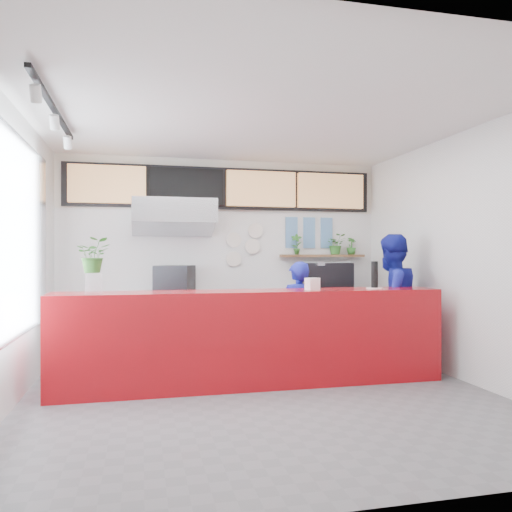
{
  "coord_description": "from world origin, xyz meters",
  "views": [
    {
      "loc": [
        -1.27,
        -5.23,
        1.51
      ],
      "look_at": [
        0.1,
        0.7,
        1.5
      ],
      "focal_mm": 35.0,
      "sensor_mm": 36.0,
      "label": 1
    }
  ],
  "objects_px": {
    "pepper_mill": "(375,274)",
    "espresso_machine": "(326,278)",
    "staff_center": "(298,317)",
    "staff_right": "(391,301)",
    "service_counter": "(253,338)",
    "panini_oven": "(175,281)"
  },
  "relations": [
    {
      "from": "pepper_mill",
      "to": "espresso_machine",
      "type": "bearing_deg",
      "value": 87.29
    },
    {
      "from": "pepper_mill",
      "to": "staff_center",
      "type": "bearing_deg",
      "value": 146.72
    },
    {
      "from": "espresso_machine",
      "to": "staff_right",
      "type": "height_order",
      "value": "staff_right"
    },
    {
      "from": "service_counter",
      "to": "panini_oven",
      "type": "relative_size",
      "value": 8.86
    },
    {
      "from": "pepper_mill",
      "to": "panini_oven",
      "type": "bearing_deg",
      "value": 141.1
    },
    {
      "from": "service_counter",
      "to": "espresso_machine",
      "type": "bearing_deg",
      "value": 48.55
    },
    {
      "from": "panini_oven",
      "to": "staff_center",
      "type": "height_order",
      "value": "staff_center"
    },
    {
      "from": "service_counter",
      "to": "staff_right",
      "type": "height_order",
      "value": "staff_right"
    },
    {
      "from": "panini_oven",
      "to": "espresso_machine",
      "type": "relative_size",
      "value": 0.67
    },
    {
      "from": "panini_oven",
      "to": "espresso_machine",
      "type": "bearing_deg",
      "value": 19.89
    },
    {
      "from": "pepper_mill",
      "to": "service_counter",
      "type": "bearing_deg",
      "value": 178.23
    },
    {
      "from": "staff_center",
      "to": "espresso_machine",
      "type": "bearing_deg",
      "value": -134.37
    },
    {
      "from": "staff_center",
      "to": "staff_right",
      "type": "distance_m",
      "value": 1.31
    },
    {
      "from": "panini_oven",
      "to": "staff_right",
      "type": "distance_m",
      "value": 3.09
    },
    {
      "from": "service_counter",
      "to": "pepper_mill",
      "type": "height_order",
      "value": "pepper_mill"
    },
    {
      "from": "espresso_machine",
      "to": "staff_right",
      "type": "xyz_separation_m",
      "value": [
        0.4,
        -1.35,
        -0.25
      ]
    },
    {
      "from": "panini_oven",
      "to": "pepper_mill",
      "type": "distance_m",
      "value": 2.94
    },
    {
      "from": "staff_right",
      "to": "pepper_mill",
      "type": "xyz_separation_m",
      "value": [
        -0.49,
        -0.5,
        0.38
      ]
    },
    {
      "from": "espresso_machine",
      "to": "staff_center",
      "type": "relative_size",
      "value": 0.53
    },
    {
      "from": "staff_right",
      "to": "pepper_mill",
      "type": "bearing_deg",
      "value": 26.98
    },
    {
      "from": "espresso_machine",
      "to": "panini_oven",
      "type": "bearing_deg",
      "value": -168.34
    },
    {
      "from": "panini_oven",
      "to": "pepper_mill",
      "type": "relative_size",
      "value": 1.59
    }
  ]
}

